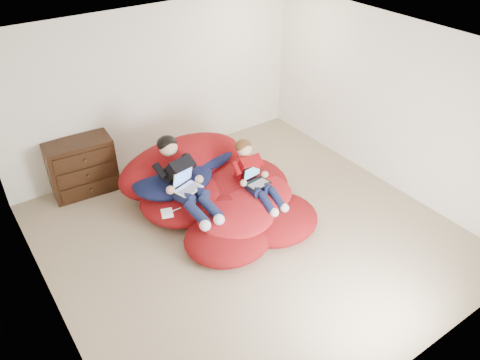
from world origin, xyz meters
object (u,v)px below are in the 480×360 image
(dresser, at_px, (82,167))
(laptop_black, at_px, (255,178))
(laptop_white, at_px, (186,184))
(older_boy, at_px, (181,176))
(younger_boy, at_px, (253,172))
(beanbag_pile, at_px, (214,190))

(dresser, bearing_deg, laptop_black, -46.19)
(laptop_white, bearing_deg, older_boy, 90.00)
(dresser, xyz_separation_m, younger_boy, (1.80, -1.83, 0.21))
(laptop_black, bearing_deg, younger_boy, 90.00)
(older_boy, height_order, younger_boy, older_boy)
(dresser, bearing_deg, beanbag_pile, -45.89)
(younger_boy, relative_size, laptop_white, 2.55)
(older_boy, height_order, laptop_black, older_boy)
(dresser, relative_size, laptop_black, 2.81)
(older_boy, bearing_deg, laptop_white, -90.00)
(older_boy, relative_size, laptop_black, 3.76)
(beanbag_pile, relative_size, younger_boy, 2.49)
(dresser, height_order, laptop_black, dresser)
(beanbag_pile, distance_m, laptop_white, 0.62)
(beanbag_pile, height_order, laptop_white, beanbag_pile)
(laptop_black, bearing_deg, beanbag_pile, 132.80)
(beanbag_pile, xyz_separation_m, laptop_black, (0.41, -0.44, 0.29))
(dresser, height_order, beanbag_pile, dresser)
(older_boy, distance_m, younger_boy, 0.98)
(younger_boy, height_order, laptop_white, younger_boy)
(younger_boy, relative_size, laptop_black, 2.89)
(beanbag_pile, xyz_separation_m, older_boy, (-0.49, 0.01, 0.43))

